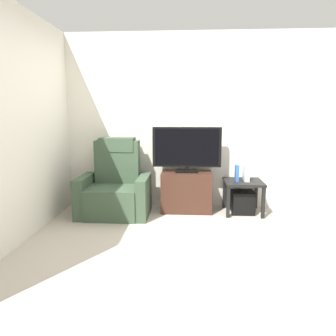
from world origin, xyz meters
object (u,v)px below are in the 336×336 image
at_px(recliner_armchair, 115,188).
at_px(game_console, 246,173).
at_px(tv_stand, 186,191).
at_px(book_upright, 237,173).
at_px(subwoofer_box, 243,202).
at_px(television, 187,149).
at_px(side_table, 243,186).

height_order(recliner_armchair, game_console, recliner_armchair).
bearing_deg(tv_stand, book_upright, -5.77).
bearing_deg(tv_stand, subwoofer_box, -3.67).
distance_m(television, game_console, 0.92).
height_order(television, recliner_armchair, television).
relative_size(recliner_armchair, subwoofer_box, 3.39).
height_order(tv_stand, subwoofer_box, tv_stand).
distance_m(recliner_armchair, game_console, 1.89).
xyz_separation_m(side_table, book_upright, (-0.10, -0.02, 0.19)).
relative_size(book_upright, game_console, 1.05).
height_order(side_table, subwoofer_box, side_table).
relative_size(subwoofer_box, game_console, 1.44).
xyz_separation_m(side_table, game_console, (0.04, 0.01, 0.19)).
relative_size(tv_stand, recliner_armchair, 0.68).
height_order(television, side_table, television).
xyz_separation_m(tv_stand, subwoofer_box, (0.82, -0.05, -0.13)).
xyz_separation_m(subwoofer_box, book_upright, (-0.10, -0.02, 0.43)).
bearing_deg(recliner_armchair, subwoofer_box, -0.17).
bearing_deg(book_upright, subwoofer_box, 11.31).
bearing_deg(television, side_table, -4.99).
distance_m(television, subwoofer_box, 1.12).
relative_size(television, game_console, 4.48).
bearing_deg(subwoofer_box, side_table, 180.00).
xyz_separation_m(television, side_table, (0.82, -0.07, -0.53)).
distance_m(side_table, book_upright, 0.22).
height_order(side_table, game_console, game_console).
distance_m(recliner_armchair, subwoofer_box, 1.85).
bearing_deg(side_table, television, 175.01).
bearing_deg(book_upright, side_table, 11.31).
xyz_separation_m(recliner_armchair, book_upright, (1.73, 0.13, 0.22)).
distance_m(television, side_table, 0.97).
xyz_separation_m(television, recliner_armchair, (-1.02, -0.23, -0.55)).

